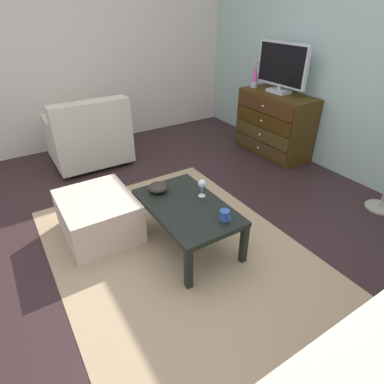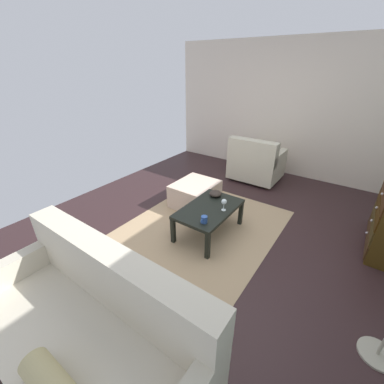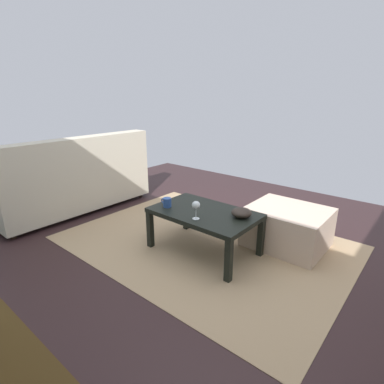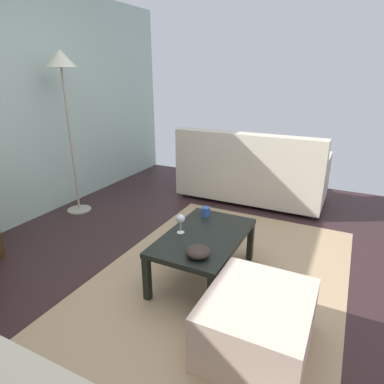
{
  "view_description": "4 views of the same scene",
  "coord_description": "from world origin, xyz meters",
  "px_view_note": "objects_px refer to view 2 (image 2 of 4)",
  "views": [
    {
      "loc": [
        1.96,
        -1.19,
        1.83
      ],
      "look_at": [
        0.02,
        0.04,
        0.44
      ],
      "focal_mm": 29.82,
      "sensor_mm": 36.0,
      "label": 1
    },
    {
      "loc": [
        2.49,
        1.36,
        2.04
      ],
      "look_at": [
        0.29,
        -0.21,
        0.65
      ],
      "focal_mm": 23.19,
      "sensor_mm": 36.0,
      "label": 2
    },
    {
      "loc": [
        -1.42,
        1.92,
        1.4
      ],
      "look_at": [
        0.29,
        -0.11,
        0.52
      ],
      "focal_mm": 28.43,
      "sensor_mm": 36.0,
      "label": 3
    },
    {
      "loc": [
        -2.02,
        -1.02,
        1.6
      ],
      "look_at": [
        0.19,
        0.08,
        0.7
      ],
      "focal_mm": 30.88,
      "sensor_mm": 36.0,
      "label": 4
    }
  ],
  "objects_px": {
    "coffee_table": "(209,211)",
    "ottoman": "(195,194)",
    "bowl_decorative": "(215,194)",
    "couch_large": "(90,333)",
    "armchair": "(255,163)",
    "mug": "(204,220)",
    "wine_glass": "(224,202)"
  },
  "relations": [
    {
      "from": "coffee_table",
      "to": "ottoman",
      "type": "xyz_separation_m",
      "value": [
        -0.53,
        -0.59,
        -0.16
      ]
    },
    {
      "from": "ottoman",
      "to": "coffee_table",
      "type": "bearing_deg",
      "value": 48.02
    },
    {
      "from": "bowl_decorative",
      "to": "couch_large",
      "type": "distance_m",
      "value": 2.24
    },
    {
      "from": "bowl_decorative",
      "to": "armchair",
      "type": "bearing_deg",
      "value": -176.53
    },
    {
      "from": "couch_large",
      "to": "mug",
      "type": "bearing_deg",
      "value": -177.72
    },
    {
      "from": "mug",
      "to": "armchair",
      "type": "xyz_separation_m",
      "value": [
        -2.35,
        -0.33,
        -0.09
      ]
    },
    {
      "from": "mug",
      "to": "armchair",
      "type": "height_order",
      "value": "armchair"
    },
    {
      "from": "mug",
      "to": "armchair",
      "type": "relative_size",
      "value": 0.13
    },
    {
      "from": "mug",
      "to": "bowl_decorative",
      "type": "bearing_deg",
      "value": -160.45
    },
    {
      "from": "armchair",
      "to": "ottoman",
      "type": "height_order",
      "value": "armchair"
    },
    {
      "from": "armchair",
      "to": "couch_large",
      "type": "bearing_deg",
      "value": 5.77
    },
    {
      "from": "coffee_table",
      "to": "armchair",
      "type": "relative_size",
      "value": 1.03
    },
    {
      "from": "coffee_table",
      "to": "couch_large",
      "type": "height_order",
      "value": "couch_large"
    },
    {
      "from": "wine_glass",
      "to": "couch_large",
      "type": "relative_size",
      "value": 0.09
    },
    {
      "from": "coffee_table",
      "to": "bowl_decorative",
      "type": "relative_size",
      "value": 5.42
    },
    {
      "from": "wine_glass",
      "to": "mug",
      "type": "distance_m",
      "value": 0.39
    },
    {
      "from": "bowl_decorative",
      "to": "mug",
      "type": "bearing_deg",
      "value": 19.55
    },
    {
      "from": "armchair",
      "to": "ottoman",
      "type": "xyz_separation_m",
      "value": [
        1.48,
        -0.39,
        -0.16
      ]
    },
    {
      "from": "coffee_table",
      "to": "bowl_decorative",
      "type": "bearing_deg",
      "value": -162.92
    },
    {
      "from": "armchair",
      "to": "ottoman",
      "type": "distance_m",
      "value": 1.54
    },
    {
      "from": "armchair",
      "to": "wine_glass",
      "type": "bearing_deg",
      "value": 11.02
    },
    {
      "from": "wine_glass",
      "to": "bowl_decorative",
      "type": "distance_m",
      "value": 0.39
    },
    {
      "from": "bowl_decorative",
      "to": "ottoman",
      "type": "relative_size",
      "value": 0.25
    },
    {
      "from": "mug",
      "to": "coffee_table",
      "type": "bearing_deg",
      "value": -158.13
    },
    {
      "from": "couch_large",
      "to": "ottoman",
      "type": "xyz_separation_m",
      "value": [
        -2.44,
        -0.79,
        -0.17
      ]
    },
    {
      "from": "coffee_table",
      "to": "ottoman",
      "type": "distance_m",
      "value": 0.81
    },
    {
      "from": "coffee_table",
      "to": "armchair",
      "type": "height_order",
      "value": "armchair"
    },
    {
      "from": "wine_glass",
      "to": "bowl_decorative",
      "type": "height_order",
      "value": "wine_glass"
    },
    {
      "from": "mug",
      "to": "bowl_decorative",
      "type": "xyz_separation_m",
      "value": [
        -0.65,
        -0.23,
        -0.0
      ]
    },
    {
      "from": "mug",
      "to": "bowl_decorative",
      "type": "distance_m",
      "value": 0.69
    },
    {
      "from": "bowl_decorative",
      "to": "couch_large",
      "type": "bearing_deg",
      "value": 7.52
    },
    {
      "from": "coffee_table",
      "to": "bowl_decorative",
      "type": "xyz_separation_m",
      "value": [
        -0.32,
        -0.1,
        0.09
      ]
    }
  ]
}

